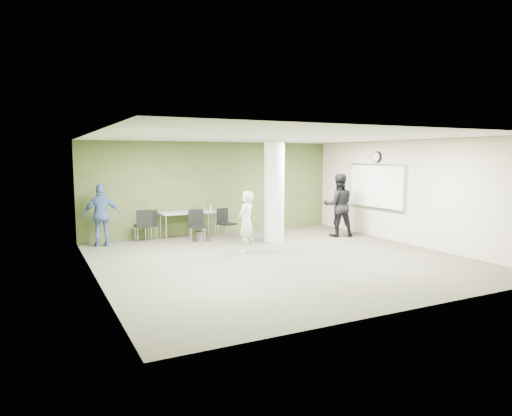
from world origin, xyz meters
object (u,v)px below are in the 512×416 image
folding_table (189,213)px  woman_white (246,222)px  chair_back_left (148,223)px  man_blue (102,215)px  man_black (339,205)px

folding_table → woman_white: woman_white is taller
chair_back_left → woman_white: bearing=100.7°
folding_table → chair_back_left: bearing=177.5°
woman_white → man_blue: bearing=-75.6°
folding_table → woman_white: 2.67m
woman_white → man_blue: size_ratio=0.93×
folding_table → chair_back_left: (-1.17, 0.03, -0.22)m
chair_back_left → man_black: size_ratio=0.47×
woman_white → man_blue: (-3.04, 2.45, 0.06)m
chair_back_left → man_blue: size_ratio=0.53×
man_blue → man_black: bearing=172.2°
chair_back_left → man_blue: man_blue is taller
folding_table → man_black: size_ratio=0.89×
chair_back_left → folding_table: bearing=155.1°
man_black → man_blue: size_ratio=1.13×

